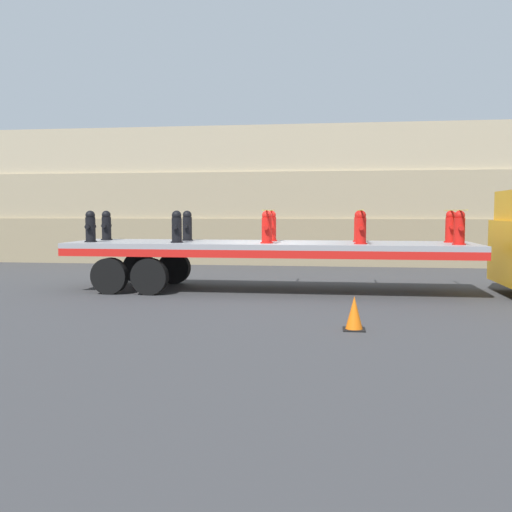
# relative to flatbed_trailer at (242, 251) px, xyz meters

# --- Properties ---
(ground_plane) EXTENTS (120.00, 120.00, 0.00)m
(ground_plane) POSITION_rel_flatbed_trailer_xyz_m (0.74, 0.00, -1.09)
(ground_plane) COLOR #38383A
(rock_cliff) EXTENTS (60.00, 3.30, 5.66)m
(rock_cliff) POSITION_rel_flatbed_trailer_xyz_m (0.74, 8.93, 1.74)
(rock_cliff) COLOR gray
(rock_cliff) RESTS_ON ground_plane
(flatbed_trailer) EXTENTS (10.95, 2.62, 1.34)m
(flatbed_trailer) POSITION_rel_flatbed_trailer_xyz_m (0.00, 0.00, 0.00)
(flatbed_trailer) COLOR gray
(flatbed_trailer) RESTS_ON ground_plane
(fire_hydrant_black_near_0) EXTENTS (0.34, 0.50, 0.86)m
(fire_hydrant_black_near_0) POSITION_rel_flatbed_trailer_xyz_m (-4.14, -0.55, 0.66)
(fire_hydrant_black_near_0) COLOR black
(fire_hydrant_black_near_0) RESTS_ON flatbed_trailer
(fire_hydrant_black_far_0) EXTENTS (0.34, 0.50, 0.86)m
(fire_hydrant_black_far_0) POSITION_rel_flatbed_trailer_xyz_m (-4.14, 0.55, 0.66)
(fire_hydrant_black_far_0) COLOR black
(fire_hydrant_black_far_0) RESTS_ON flatbed_trailer
(fire_hydrant_black_near_1) EXTENTS (0.34, 0.50, 0.86)m
(fire_hydrant_black_near_1) POSITION_rel_flatbed_trailer_xyz_m (-1.70, -0.55, 0.66)
(fire_hydrant_black_near_1) COLOR black
(fire_hydrant_black_near_1) RESTS_ON flatbed_trailer
(fire_hydrant_black_far_1) EXTENTS (0.34, 0.50, 0.86)m
(fire_hydrant_black_far_1) POSITION_rel_flatbed_trailer_xyz_m (-1.70, 0.55, 0.66)
(fire_hydrant_black_far_1) COLOR black
(fire_hydrant_black_far_1) RESTS_ON flatbed_trailer
(fire_hydrant_red_near_2) EXTENTS (0.34, 0.50, 0.86)m
(fire_hydrant_red_near_2) POSITION_rel_flatbed_trailer_xyz_m (0.74, -0.55, 0.66)
(fire_hydrant_red_near_2) COLOR red
(fire_hydrant_red_near_2) RESTS_ON flatbed_trailer
(fire_hydrant_red_far_2) EXTENTS (0.34, 0.50, 0.86)m
(fire_hydrant_red_far_2) POSITION_rel_flatbed_trailer_xyz_m (0.74, 0.55, 0.66)
(fire_hydrant_red_far_2) COLOR red
(fire_hydrant_red_far_2) RESTS_ON flatbed_trailer
(fire_hydrant_red_near_3) EXTENTS (0.34, 0.50, 0.86)m
(fire_hydrant_red_near_3) POSITION_rel_flatbed_trailer_xyz_m (3.18, -0.55, 0.66)
(fire_hydrant_red_near_3) COLOR red
(fire_hydrant_red_near_3) RESTS_ON flatbed_trailer
(fire_hydrant_red_far_3) EXTENTS (0.34, 0.50, 0.86)m
(fire_hydrant_red_far_3) POSITION_rel_flatbed_trailer_xyz_m (3.18, 0.55, 0.66)
(fire_hydrant_red_far_3) COLOR red
(fire_hydrant_red_far_3) RESTS_ON flatbed_trailer
(fire_hydrant_red_near_4) EXTENTS (0.34, 0.50, 0.86)m
(fire_hydrant_red_near_4) POSITION_rel_flatbed_trailer_xyz_m (5.61, -0.55, 0.66)
(fire_hydrant_red_near_4) COLOR red
(fire_hydrant_red_near_4) RESTS_ON flatbed_trailer
(fire_hydrant_red_far_4) EXTENTS (0.34, 0.50, 0.86)m
(fire_hydrant_red_far_4) POSITION_rel_flatbed_trailer_xyz_m (5.61, 0.55, 0.66)
(fire_hydrant_red_far_4) COLOR red
(fire_hydrant_red_far_4) RESTS_ON flatbed_trailer
(cargo_strap_rear) EXTENTS (0.05, 2.72, 0.01)m
(cargo_strap_rear) POSITION_rel_flatbed_trailer_xyz_m (0.74, 0.00, 1.11)
(cargo_strap_rear) COLOR yellow
(cargo_strap_rear) RESTS_ON fire_hydrant_red_near_2
(cargo_strap_middle) EXTENTS (0.05, 2.72, 0.01)m
(cargo_strap_middle) POSITION_rel_flatbed_trailer_xyz_m (3.18, 0.00, 1.11)
(cargo_strap_middle) COLOR yellow
(cargo_strap_middle) RESTS_ON fire_hydrant_red_near_3
(cargo_strap_front) EXTENTS (0.05, 2.72, 0.01)m
(cargo_strap_front) POSITION_rel_flatbed_trailer_xyz_m (5.61, 0.00, 1.11)
(cargo_strap_front) COLOR yellow
(cargo_strap_front) RESTS_ON fire_hydrant_red_near_4
(traffic_cone) EXTENTS (0.41, 0.41, 0.63)m
(traffic_cone) POSITION_rel_flatbed_trailer_xyz_m (2.87, -4.96, -0.79)
(traffic_cone) COLOR black
(traffic_cone) RESTS_ON ground_plane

